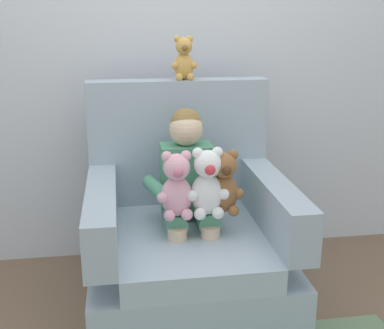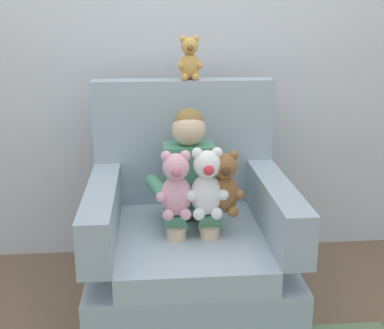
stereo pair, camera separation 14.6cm
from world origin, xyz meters
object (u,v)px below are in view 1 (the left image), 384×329
object	(u,v)px
armchair	(187,242)
plush_pink	(177,187)
seated_child	(188,183)
plush_brown	(224,184)
plush_white	(207,184)
plush_honey_on_backrest	(184,59)

from	to	relation	value
armchair	plush_pink	distance (m)	0.39
seated_child	plush_pink	world-z (taller)	seated_child
seated_child	plush_pink	bearing A→B (deg)	-122.29
seated_child	plush_pink	size ratio (longest dim) A/B	2.55
plush_pink	plush_brown	bearing A→B (deg)	-3.67
plush_pink	plush_brown	xyz separation A→B (m)	(0.23, 0.01, -0.00)
seated_child	plush_white	bearing A→B (deg)	-77.66
plush_white	armchair	bearing A→B (deg)	113.12
plush_honey_on_backrest	seated_child	bearing A→B (deg)	-78.03
seated_child	plush_brown	bearing A→B (deg)	-55.45
seated_child	plush_white	xyz separation A→B (m)	(0.07, -0.18, 0.05)
plush_pink	plush_honey_on_backrest	bearing A→B (deg)	70.97
armchair	seated_child	bearing A→B (deg)	70.97
seated_child	plush_brown	xyz separation A→B (m)	(0.15, -0.16, 0.04)
armchair	plush_white	bearing A→B (deg)	-63.69
plush_white	plush_brown	bearing A→B (deg)	8.80
plush_pink	plush_white	bearing A→B (deg)	-8.53
plush_brown	seated_child	bearing A→B (deg)	141.32
plush_white	plush_pink	bearing A→B (deg)	175.50
plush_pink	plush_honey_on_backrest	distance (m)	0.74
armchair	plush_honey_on_backrest	size ratio (longest dim) A/B	4.89
armchair	plush_white	xyz separation A→B (m)	(0.08, -0.15, 0.36)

